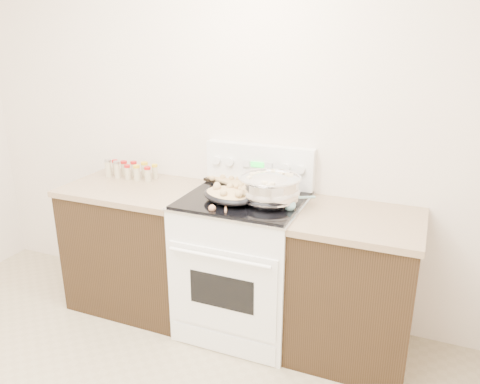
% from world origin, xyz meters
% --- Properties ---
extents(counter_left, '(0.93, 0.67, 0.92)m').
position_xyz_m(counter_left, '(-0.48, 1.43, 0.46)').
color(counter_left, black).
rests_on(counter_left, ground).
extents(counter_right, '(0.73, 0.67, 0.92)m').
position_xyz_m(counter_right, '(1.08, 1.43, 0.46)').
color(counter_right, black).
rests_on(counter_right, ground).
extents(kitchen_range, '(0.78, 0.73, 1.22)m').
position_xyz_m(kitchen_range, '(0.35, 1.42, 0.49)').
color(kitchen_range, white).
rests_on(kitchen_range, ground).
extents(mixing_bowl, '(0.40, 0.40, 0.22)m').
position_xyz_m(mixing_bowl, '(0.53, 1.39, 1.03)').
color(mixing_bowl, silver).
rests_on(mixing_bowl, kitchen_range).
extents(roasting_pan, '(0.42, 0.37, 0.11)m').
position_xyz_m(roasting_pan, '(0.29, 1.32, 0.99)').
color(roasting_pan, black).
rests_on(roasting_pan, kitchen_range).
extents(baking_sheet, '(0.42, 0.36, 0.06)m').
position_xyz_m(baking_sheet, '(0.16, 1.70, 0.96)').
color(baking_sheet, black).
rests_on(baking_sheet, kitchen_range).
extents(wooden_spoon, '(0.12, 0.24, 0.04)m').
position_xyz_m(wooden_spoon, '(0.28, 1.19, 0.95)').
color(wooden_spoon, '#B77C53').
rests_on(wooden_spoon, kitchen_range).
extents(blue_ladle, '(0.14, 0.24, 0.09)m').
position_xyz_m(blue_ladle, '(0.69, 1.36, 0.97)').
color(blue_ladle, '#88C2CB').
rests_on(blue_ladle, kitchen_range).
extents(spice_jars, '(0.39, 0.15, 0.13)m').
position_xyz_m(spice_jars, '(-0.61, 1.58, 0.98)').
color(spice_jars, '#BFB28C').
rests_on(spice_jars, counter_left).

